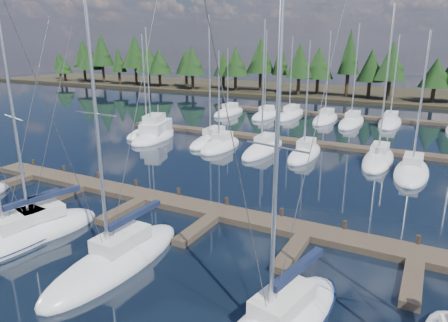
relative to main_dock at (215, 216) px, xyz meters
The scene contains 10 objects.
ground 12.65m from the main_dock, 90.00° to the left, with size 260.00×260.00×0.00m, color black.
far_shore 72.64m from the main_dock, 90.00° to the left, with size 220.00×30.00×0.60m, color #2F291A.
main_dock is the anchor object (origin of this frame).
back_docks 32.23m from the main_dock, 90.00° to the left, with size 50.00×21.80×0.40m.
front_sailboat_1 12.04m from the main_dock, 135.82° to the right, with size 3.85×9.05×13.46m.
front_sailboat_2 10.92m from the main_dock, 140.25° to the right, with size 4.79×8.00×13.06m.
front_sailboat_3 7.62m from the main_dock, 103.04° to the right, with size 3.11×9.47×14.59m.
back_sailboat_rows 27.95m from the main_dock, 89.77° to the left, with size 42.82×32.77×15.43m.
motor_yacht_left 24.91m from the main_dock, 136.02° to the left, with size 5.88×10.09×4.79m.
tree_line 63.30m from the main_dock, 91.89° to the left, with size 187.17×11.98×13.39m.
Camera 1 is at (11.83, -3.72, 11.09)m, focal length 32.00 mm.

